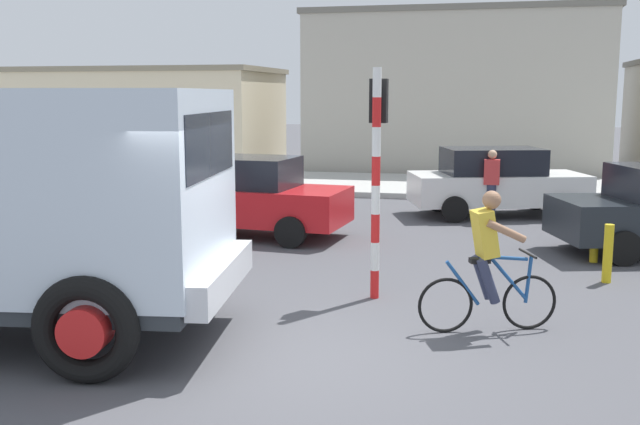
# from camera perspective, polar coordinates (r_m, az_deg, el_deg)

# --- Properties ---
(ground_plane) EXTENTS (120.00, 120.00, 0.00)m
(ground_plane) POSITION_cam_1_polar(r_m,az_deg,el_deg) (8.14, -2.61, -11.22)
(ground_plane) COLOR #4C4C51
(sidewalk_far) EXTENTS (80.00, 5.00, 0.16)m
(sidewalk_far) POSITION_cam_1_polar(r_m,az_deg,el_deg) (22.49, 7.53, 2.11)
(sidewalk_far) COLOR #ADADA8
(sidewalk_far) RESTS_ON ground
(cyclist) EXTENTS (1.64, 0.71, 1.72)m
(cyclist) POSITION_cam_1_polar(r_m,az_deg,el_deg) (8.97, 13.02, -3.76)
(cyclist) COLOR black
(cyclist) RESTS_ON ground
(traffic_light_pole) EXTENTS (0.24, 0.43, 3.20)m
(traffic_light_pole) POSITION_cam_1_polar(r_m,az_deg,el_deg) (10.11, 4.48, 4.81)
(traffic_light_pole) COLOR red
(traffic_light_pole) RESTS_ON ground
(car_red_near) EXTENTS (4.14, 2.16, 1.60)m
(car_red_near) POSITION_cam_1_polar(r_m,az_deg,el_deg) (14.77, -5.84, 1.31)
(car_red_near) COLOR red
(car_red_near) RESTS_ON ground
(car_far_side) EXTENTS (4.32, 2.80, 1.60)m
(car_far_side) POSITION_cam_1_polar(r_m,az_deg,el_deg) (17.61, 13.59, 2.37)
(car_far_side) COLOR white
(car_far_side) RESTS_ON ground
(pedestrian_near_kerb) EXTENTS (0.34, 0.22, 1.62)m
(pedestrian_near_kerb) POSITION_cam_1_polar(r_m,az_deg,el_deg) (16.70, 13.24, 2.13)
(pedestrian_near_kerb) COLOR #2D334C
(pedestrian_near_kerb) RESTS_ON ground
(bollard_near) EXTENTS (0.14, 0.14, 0.90)m
(bollard_near) POSITION_cam_1_polar(r_m,az_deg,el_deg) (11.92, 21.57, -3.00)
(bollard_near) COLOR gold
(bollard_near) RESTS_ON ground
(bollard_far) EXTENTS (0.14, 0.14, 0.90)m
(bollard_far) POSITION_cam_1_polar(r_m,az_deg,el_deg) (13.27, 20.68, -1.75)
(bollard_far) COLOR gold
(bollard_far) RESTS_ON ground
(building_corner_left) EXTENTS (11.74, 6.02, 3.87)m
(building_corner_left) POSITION_cam_1_polar(r_m,az_deg,el_deg) (31.29, -14.44, 7.30)
(building_corner_left) COLOR beige
(building_corner_left) RESTS_ON ground
(building_mid_block) EXTENTS (10.63, 5.56, 5.78)m
(building_mid_block) POSITION_cam_1_polar(r_m,az_deg,el_deg) (27.80, 10.49, 9.20)
(building_mid_block) COLOR #B2AD9E
(building_mid_block) RESTS_ON ground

